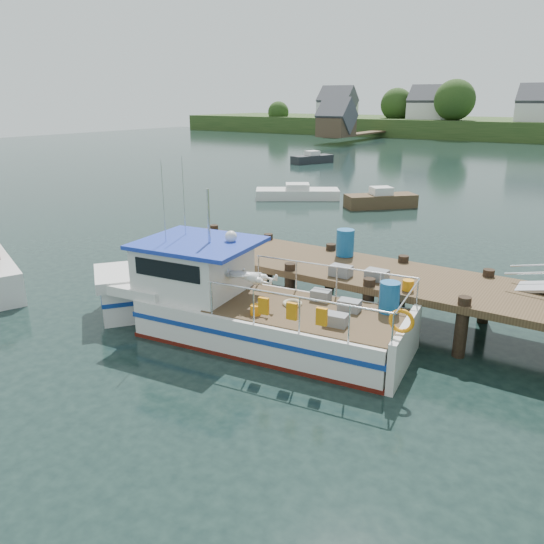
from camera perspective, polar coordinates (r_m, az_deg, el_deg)
The scene contains 5 objects.
ground_plane at distance 16.87m, azimuth 5.66°, elevation -3.45°, with size 160.00×160.00×0.00m, color black.
lobster_boat at distance 14.50m, azimuth -4.29°, elevation -3.47°, with size 9.93×3.87×4.72m.
moored_rowboat at distance 32.46m, azimuth 11.60°, elevation 7.61°, with size 3.95×3.99×1.22m.
moored_a at distance 34.72m, azimuth 2.75°, elevation 8.48°, with size 5.44×4.42×0.98m.
moored_e at distance 54.56m, azimuth 4.34°, elevation 12.08°, with size 3.04×4.63×1.21m.
Camera 1 is at (7.21, -13.94, 6.19)m, focal length 35.00 mm.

